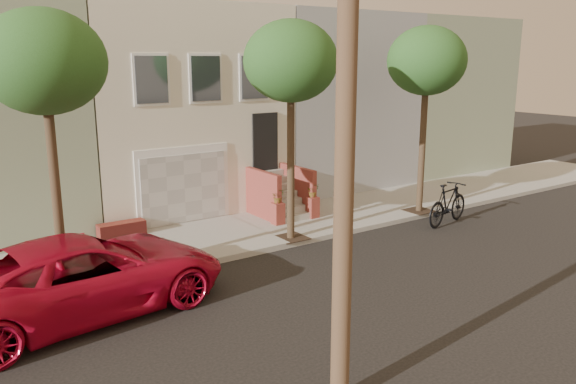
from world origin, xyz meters
TOP-DOWN VIEW (x-y plane):
  - ground at (0.00, 0.00)m, footprint 90.00×90.00m
  - sidewalk at (0.00, 5.35)m, footprint 40.00×3.70m
  - house_row at (0.00, 11.19)m, footprint 33.10×11.70m
  - tree_left at (-5.50, 3.90)m, footprint 2.70×2.57m
  - tree_mid at (1.00, 3.90)m, footprint 2.70×2.57m
  - tree_right at (6.50, 3.90)m, footprint 2.70×2.57m
  - pickup_truck at (-5.39, 2.46)m, footprint 6.42×3.52m
  - motorcycle at (6.41, 2.57)m, footprint 2.43×1.12m

SIDE VIEW (x-z plane):
  - ground at x=0.00m, z-range 0.00..0.00m
  - sidewalk at x=0.00m, z-range 0.00..0.15m
  - motorcycle at x=6.41m, z-range 0.00..1.41m
  - pickup_truck at x=-5.39m, z-range 0.00..1.70m
  - house_row at x=0.00m, z-range 0.14..7.14m
  - tree_left at x=-5.50m, z-range 2.11..8.41m
  - tree_mid at x=1.00m, z-range 2.11..8.41m
  - tree_right at x=6.50m, z-range 2.11..8.41m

